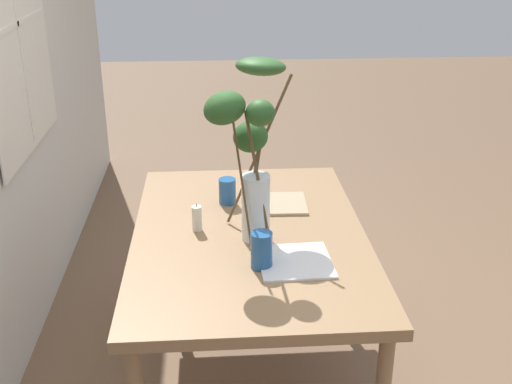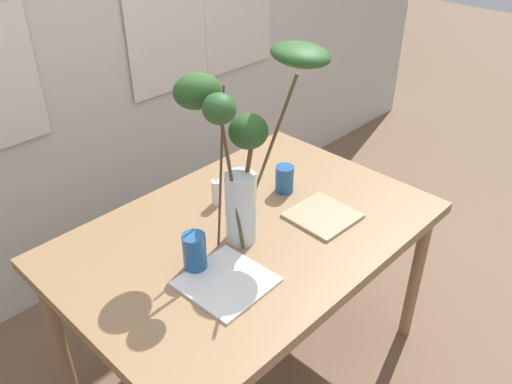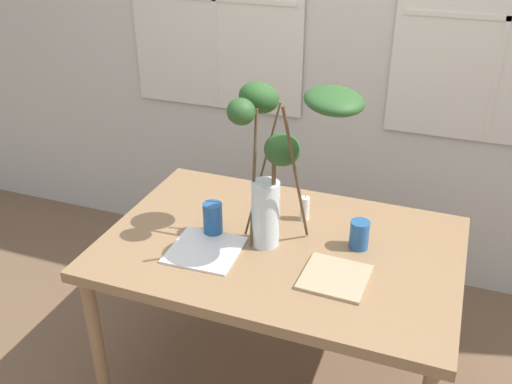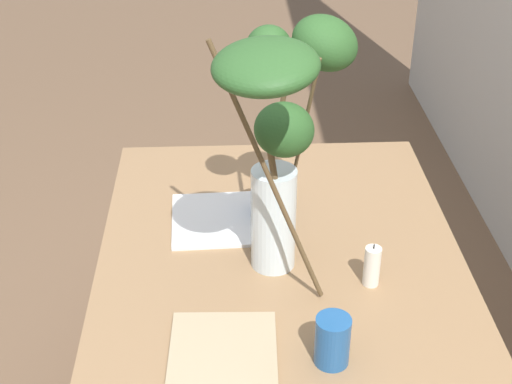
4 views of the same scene
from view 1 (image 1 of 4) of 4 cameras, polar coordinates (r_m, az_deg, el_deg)
ground at (r=2.96m, az=-0.56°, el=-16.45°), size 14.00×14.00×0.00m
dining_table at (r=2.58m, az=-0.62°, el=-4.97°), size 1.39×0.94×0.74m
vase_with_branches at (r=2.38m, az=-0.51°, el=4.84°), size 0.55×0.38×0.68m
drinking_glass_blue_left at (r=2.27m, az=0.50°, el=-5.29°), size 0.08×0.08×0.14m
drinking_glass_blue_right at (r=2.79m, az=-2.61°, el=0.08°), size 0.08×0.08×0.12m
plate_square_left at (r=2.34m, az=3.56°, el=-6.30°), size 0.28×0.28×0.01m
plate_square_right at (r=2.79m, az=2.17°, el=-1.06°), size 0.24×0.24×0.01m
pillar_candle at (r=2.56m, az=-5.37°, el=-2.39°), size 0.04×0.04×0.12m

